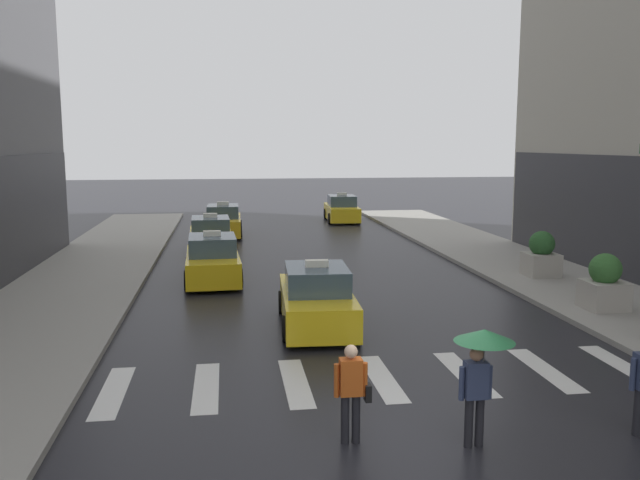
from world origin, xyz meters
name	(u,v)px	position (x,y,z in m)	size (l,w,h in m)	color
ground_plane	(425,442)	(0.00, 0.00, 0.00)	(160.00, 160.00, 0.00)	black
crosswalk_markings	(382,378)	(0.00, 3.00, 0.00)	(11.30, 2.80, 0.01)	silver
taxi_lead	(317,299)	(-0.81, 7.08, 0.72)	(2.09, 4.62, 1.80)	yellow
taxi_second	(213,261)	(-3.64, 13.32, 0.72)	(2.05, 4.60, 1.80)	yellow
taxi_third	(211,237)	(-3.83, 19.17, 0.72)	(2.04, 4.59, 1.80)	yellow
taxi_fourth	(223,222)	(-3.30, 24.81, 0.72)	(1.99, 4.57, 1.80)	gold
taxi_fifth	(342,210)	(3.95, 30.22, 0.72)	(2.10, 4.62, 1.80)	yellow
pedestrian_with_umbrella	(481,355)	(0.81, -0.25, 1.52)	(0.96, 0.96, 1.94)	black
pedestrian_with_handbag	(352,388)	(-1.19, 0.16, 0.93)	(0.60, 0.24, 1.65)	black
planter_near_corner	(604,284)	(7.46, 7.17, 0.87)	(1.10, 1.10, 1.60)	#A8A399
planter_mid_block	(541,256)	(7.93, 11.91, 0.87)	(1.10, 1.10, 1.60)	#A8A399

